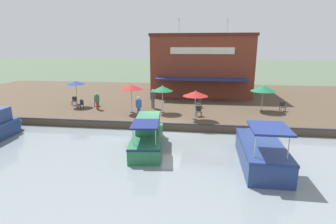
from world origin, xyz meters
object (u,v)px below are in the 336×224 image
at_px(cafe_chair_beside_entrance, 97,101).
at_px(person_at_quay_edge, 153,96).
at_px(person_near_entrance, 97,99).
at_px(cafe_chair_facing_river, 81,104).
at_px(patio_umbrella_mid_patio_right, 263,88).
at_px(tree_upstream_bank, 221,54).
at_px(waterfront_restaurant, 202,64).
at_px(patio_umbrella_by_entrance, 162,89).
at_px(cafe_chair_mid_patio, 199,111).
at_px(patio_umbrella_mid_patio_left, 76,83).
at_px(cafe_chair_back_row_seat, 74,100).
at_px(cafe_chair_under_first_umbrella, 199,103).
at_px(motorboat_fourth_along, 148,135).
at_px(patio_umbrella_near_quay_edge, 195,94).
at_px(person_mid_patio, 139,104).
at_px(patio_umbrella_far_corner, 131,87).
at_px(motorboat_nearest_quay, 259,149).
at_px(cafe_chair_far_corner_seat, 283,106).

bearing_deg(cafe_chair_beside_entrance, person_at_quay_edge, 88.97).
bearing_deg(person_near_entrance, cafe_chair_facing_river, -90.54).
distance_m(patio_umbrella_mid_patio_right, person_at_quay_edge, 9.95).
distance_m(patio_umbrella_mid_patio_right, tree_upstream_bank, 12.39).
height_order(waterfront_restaurant, patio_umbrella_by_entrance, waterfront_restaurant).
xyz_separation_m(cafe_chair_mid_patio, person_near_entrance, (-1.23, -9.32, 0.51)).
xyz_separation_m(patio_umbrella_by_entrance, patio_umbrella_mid_patio_left, (-1.42, -8.60, 0.15)).
bearing_deg(tree_upstream_bank, cafe_chair_back_row_seat, -51.56).
bearing_deg(person_at_quay_edge, tree_upstream_bank, 150.26).
height_order(cafe_chair_back_row_seat, cafe_chair_under_first_umbrella, same).
bearing_deg(motorboat_fourth_along, cafe_chair_beside_entrance, -140.24).
relative_size(person_at_quay_edge, tree_upstream_bank, 0.28).
height_order(patio_umbrella_near_quay_edge, patio_umbrella_mid_patio_right, patio_umbrella_mid_patio_right).
distance_m(waterfront_restaurant, cafe_chair_beside_entrance, 13.64).
relative_size(cafe_chair_back_row_seat, person_mid_patio, 0.49).
relative_size(patio_umbrella_mid_patio_right, person_at_quay_edge, 1.32).
bearing_deg(motorboat_fourth_along, tree_upstream_bank, 164.34).
distance_m(patio_umbrella_far_corner, tree_upstream_bank, 16.33).
bearing_deg(cafe_chair_beside_entrance, patio_umbrella_by_entrance, 76.45).
bearing_deg(patio_umbrella_by_entrance, cafe_chair_facing_river, -93.06).
height_order(motorboat_nearest_quay, tree_upstream_bank, tree_upstream_bank).
distance_m(cafe_chair_facing_river, tree_upstream_bank, 19.21).
bearing_deg(cafe_chair_mid_patio, cafe_chair_beside_entrance, -103.91).
xyz_separation_m(patio_umbrella_by_entrance, motorboat_fourth_along, (6.54, 0.07, -1.93)).
height_order(patio_umbrella_mid_patio_right, motorboat_fourth_along, patio_umbrella_mid_patio_right).
bearing_deg(motorboat_fourth_along, cafe_chair_back_row_seat, -132.27).
relative_size(cafe_chair_facing_river, motorboat_fourth_along, 0.14).
distance_m(cafe_chair_far_corner_seat, cafe_chair_beside_entrance, 17.31).
bearing_deg(motorboat_nearest_quay, patio_umbrella_near_quay_edge, -148.22).
bearing_deg(person_near_entrance, cafe_chair_far_corner_seat, 95.13).
xyz_separation_m(cafe_chair_back_row_seat, motorboat_nearest_quay, (9.74, 15.71, -0.31)).
bearing_deg(motorboat_nearest_quay, person_at_quay_edge, -140.64).
bearing_deg(cafe_chair_under_first_umbrella, cafe_chair_mid_patio, 0.28).
bearing_deg(patio_umbrella_near_quay_edge, cafe_chair_under_first_umbrella, 176.38).
bearing_deg(cafe_chair_facing_river, patio_umbrella_far_corner, 81.52).
bearing_deg(motorboat_nearest_quay, waterfront_restaurant, -169.55).
height_order(patio_umbrella_by_entrance, patio_umbrella_mid_patio_left, patio_umbrella_mid_patio_left).
bearing_deg(cafe_chair_facing_river, person_at_quay_edge, 99.50).
bearing_deg(cafe_chair_mid_patio, waterfront_restaurant, 179.64).
bearing_deg(person_near_entrance, patio_umbrella_far_corner, 77.94).
distance_m(cafe_chair_far_corner_seat, person_mid_patio, 12.83).
relative_size(patio_umbrella_far_corner, person_near_entrance, 1.58).
xyz_separation_m(person_near_entrance, tree_upstream_bank, (-13.08, 11.83, 3.72)).
relative_size(cafe_chair_mid_patio, cafe_chair_back_row_seat, 1.00).
bearing_deg(waterfront_restaurant, patio_umbrella_mid_patio_left, -52.81).
bearing_deg(cafe_chair_back_row_seat, person_at_quay_edge, 88.22).
height_order(cafe_chair_facing_river, motorboat_nearest_quay, motorboat_nearest_quay).
bearing_deg(tree_upstream_bank, person_mid_patio, -26.01).
relative_size(patio_umbrella_mid_patio_left, cafe_chair_far_corner_seat, 2.93).
relative_size(patio_umbrella_mid_patio_right, patio_umbrella_mid_patio_left, 0.95).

